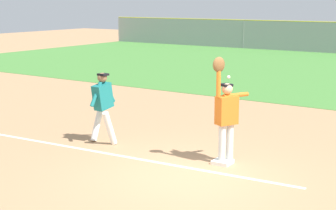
# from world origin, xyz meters

# --- Properties ---
(ground_plane) EXTENTS (79.86, 79.86, 0.00)m
(ground_plane) POSITION_xyz_m (0.00, 0.00, 0.00)
(ground_plane) COLOR tan
(chalk_foul_line) EXTENTS (11.98, 0.96, 0.01)m
(chalk_foul_line) POSITION_xyz_m (-3.85, 0.20, 0.00)
(chalk_foul_line) COLOR white
(chalk_foul_line) RESTS_ON ground_plane
(first_base) EXTENTS (0.39, 0.39, 0.08)m
(first_base) POSITION_xyz_m (0.15, 1.10, 0.04)
(first_base) COLOR white
(first_base) RESTS_ON ground_plane
(fielder) EXTENTS (0.51, 0.84, 2.28)m
(fielder) POSITION_xyz_m (0.17, 1.18, 1.12)
(fielder) COLOR silver
(fielder) RESTS_ON ground_plane
(runner) EXTENTS (0.72, 0.84, 1.72)m
(runner) POSITION_xyz_m (-3.03, 0.96, 1.00)
(runner) COLOR white
(runner) RESTS_ON ground_plane
(baseball) EXTENTS (0.07, 0.07, 0.07)m
(baseball) POSITION_xyz_m (0.14, 1.32, 1.83)
(baseball) COLOR white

